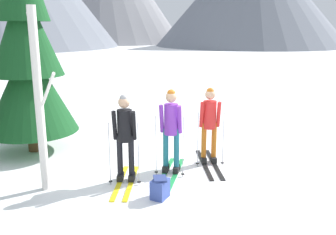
{
  "coord_description": "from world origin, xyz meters",
  "views": [
    {
      "loc": [
        -0.66,
        -6.92,
        2.9
      ],
      "look_at": [
        0.21,
        0.56,
        1.05
      ],
      "focal_mm": 39.58,
      "sensor_mm": 36.0,
      "label": 1
    }
  ],
  "objects_px": {
    "skier_in_black": "(125,133)",
    "backpack_on_snow_front": "(160,188)",
    "birch_tree_tall": "(39,100)",
    "skier_in_purple": "(171,128)",
    "pine_tree_near": "(27,52)",
    "skier_in_red": "(209,122)"
  },
  "relations": [
    {
      "from": "skier_in_black",
      "to": "backpack_on_snow_front",
      "type": "distance_m",
      "value": 1.27
    },
    {
      "from": "birch_tree_tall",
      "to": "backpack_on_snow_front",
      "type": "xyz_separation_m",
      "value": [
        2.04,
        -0.61,
        -1.47
      ]
    },
    {
      "from": "skier_in_black",
      "to": "skier_in_purple",
      "type": "xyz_separation_m",
      "value": [
        0.91,
        0.3,
        -0.02
      ]
    },
    {
      "from": "skier_in_black",
      "to": "pine_tree_near",
      "type": "bearing_deg",
      "value": 136.5
    },
    {
      "from": "skier_in_purple",
      "to": "birch_tree_tall",
      "type": "distance_m",
      "value": 2.53
    },
    {
      "from": "skier_in_black",
      "to": "pine_tree_near",
      "type": "relative_size",
      "value": 0.33
    },
    {
      "from": "pine_tree_near",
      "to": "birch_tree_tall",
      "type": "xyz_separation_m",
      "value": [
        0.71,
        -2.28,
        -0.68
      ]
    },
    {
      "from": "skier_in_black",
      "to": "skier_in_red",
      "type": "bearing_deg",
      "value": 23.24
    },
    {
      "from": "backpack_on_snow_front",
      "to": "birch_tree_tall",
      "type": "bearing_deg",
      "value": 163.42
    },
    {
      "from": "skier_in_black",
      "to": "birch_tree_tall",
      "type": "distance_m",
      "value": 1.64
    },
    {
      "from": "skier_in_purple",
      "to": "birch_tree_tall",
      "type": "bearing_deg",
      "value": -167.74
    },
    {
      "from": "skier_in_red",
      "to": "backpack_on_snow_front",
      "type": "xyz_separation_m",
      "value": [
        -1.21,
        -1.6,
        -0.74
      ]
    },
    {
      "from": "birch_tree_tall",
      "to": "pine_tree_near",
      "type": "bearing_deg",
      "value": 107.28
    },
    {
      "from": "skier_in_red",
      "to": "pine_tree_near",
      "type": "height_order",
      "value": "pine_tree_near"
    },
    {
      "from": "skier_in_red",
      "to": "pine_tree_near",
      "type": "distance_m",
      "value": 4.4
    },
    {
      "from": "skier_in_purple",
      "to": "pine_tree_near",
      "type": "height_order",
      "value": "pine_tree_near"
    },
    {
      "from": "skier_in_red",
      "to": "skier_in_purple",
      "type": "bearing_deg",
      "value": -151.8
    },
    {
      "from": "skier_in_purple",
      "to": "pine_tree_near",
      "type": "distance_m",
      "value": 3.81
    },
    {
      "from": "skier_in_black",
      "to": "skier_in_purple",
      "type": "bearing_deg",
      "value": 18.04
    },
    {
      "from": "birch_tree_tall",
      "to": "backpack_on_snow_front",
      "type": "height_order",
      "value": "birch_tree_tall"
    },
    {
      "from": "skier_in_black",
      "to": "pine_tree_near",
      "type": "xyz_separation_m",
      "value": [
        -2.17,
        2.06,
        1.38
      ]
    },
    {
      "from": "skier_in_red",
      "to": "backpack_on_snow_front",
      "type": "distance_m",
      "value": 2.14
    }
  ]
}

